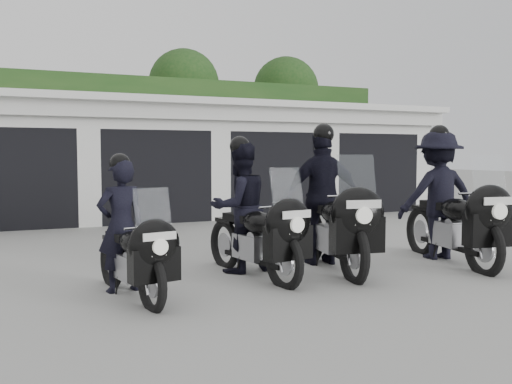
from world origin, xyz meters
name	(u,v)px	position (x,y,z in m)	size (l,w,h in m)	color
ground	(243,268)	(0.00, 0.00, 0.00)	(80.00, 80.00, 0.00)	gray
garage_block	(137,162)	(0.00, 8.06, 1.42)	(16.40, 6.80, 2.96)	silver
background_vegetation	(122,123)	(0.37, 12.92, 2.77)	(20.00, 3.90, 5.80)	#183B15
police_bike_a	(129,238)	(-1.77, -0.92, 0.67)	(0.80, 1.93, 1.69)	black
police_bike_b	(247,215)	(-0.09, -0.38, 0.82)	(1.03, 2.21, 1.94)	black
police_bike_c	(328,204)	(1.17, -0.37, 0.91)	(1.26, 2.45, 2.15)	black
police_bike_d	(445,201)	(3.05, -0.66, 0.92)	(1.38, 2.45, 2.15)	black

